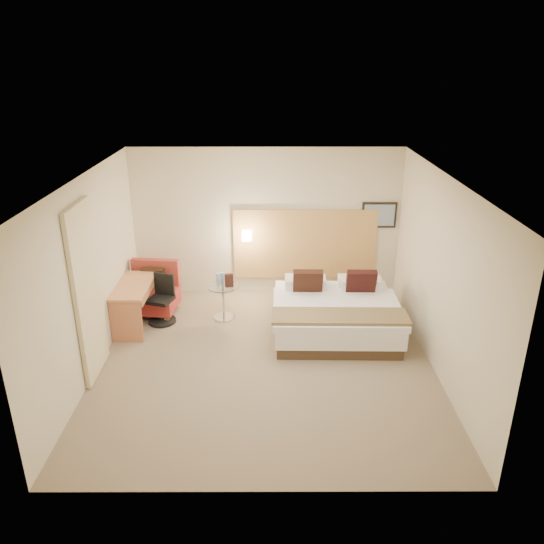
{
  "coord_description": "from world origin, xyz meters",
  "views": [
    {
      "loc": [
        0.08,
        -6.67,
        4.14
      ],
      "look_at": [
        0.1,
        0.74,
        1.11
      ],
      "focal_mm": 35.0,
      "sensor_mm": 36.0,
      "label": 1
    }
  ],
  "objects_px": {
    "side_table": "(223,300)",
    "desk": "(135,293)",
    "bed": "(335,313)",
    "desk_chair": "(162,303)",
    "lounge_chair": "(153,293)"
  },
  "relations": [
    {
      "from": "lounge_chair",
      "to": "desk_chair",
      "type": "height_order",
      "value": "lounge_chair"
    },
    {
      "from": "desk_chair",
      "to": "bed",
      "type": "bearing_deg",
      "value": -6.36
    },
    {
      "from": "bed",
      "to": "desk",
      "type": "bearing_deg",
      "value": 177.01
    },
    {
      "from": "side_table",
      "to": "desk",
      "type": "height_order",
      "value": "desk"
    },
    {
      "from": "bed",
      "to": "lounge_chair",
      "type": "xyz_separation_m",
      "value": [
        -3.06,
        0.69,
        0.04
      ]
    },
    {
      "from": "side_table",
      "to": "desk",
      "type": "bearing_deg",
      "value": -168.96
    },
    {
      "from": "lounge_chair",
      "to": "side_table",
      "type": "xyz_separation_m",
      "value": [
        1.24,
        -0.25,
        -0.02
      ]
    },
    {
      "from": "side_table",
      "to": "desk",
      "type": "distance_m",
      "value": 1.44
    },
    {
      "from": "desk",
      "to": "side_table",
      "type": "bearing_deg",
      "value": 11.04
    },
    {
      "from": "lounge_chair",
      "to": "desk",
      "type": "xyz_separation_m",
      "value": [
        -0.16,
        -0.53,
        0.23
      ]
    },
    {
      "from": "bed",
      "to": "side_table",
      "type": "xyz_separation_m",
      "value": [
        -1.83,
        0.44,
        0.01
      ]
    },
    {
      "from": "desk",
      "to": "desk_chair",
      "type": "distance_m",
      "value": 0.48
    },
    {
      "from": "side_table",
      "to": "desk_chair",
      "type": "relative_size",
      "value": 0.77
    },
    {
      "from": "side_table",
      "to": "bed",
      "type": "bearing_deg",
      "value": -13.56
    },
    {
      "from": "side_table",
      "to": "desk_chair",
      "type": "height_order",
      "value": "desk_chair"
    }
  ]
}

